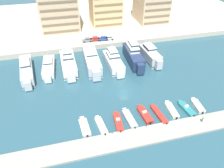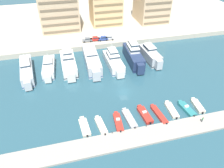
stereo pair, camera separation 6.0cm
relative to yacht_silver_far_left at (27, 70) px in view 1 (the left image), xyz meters
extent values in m
plane|color=#285160|center=(29.39, -17.38, -2.06)|extent=(400.00, 400.00, 0.00)
cube|color=#BCB29E|center=(29.39, 48.16, -1.02)|extent=(180.00, 70.00, 2.08)
cube|color=#9E998E|center=(29.39, -35.86, -1.79)|extent=(120.00, 5.53, 0.55)
cube|color=silver|center=(-0.02, 0.17, -0.32)|extent=(5.39, 17.27, 3.49)
cube|color=silver|center=(0.83, -9.16, -0.23)|extent=(2.29, 2.12, 2.96)
cube|color=#334C7F|center=(-0.02, 0.17, -1.45)|extent=(5.44, 17.45, 0.24)
cube|color=white|center=(-0.13, 1.44, 2.19)|extent=(3.65, 7.38, 1.53)
cube|color=#233342|center=(-0.13, 1.44, 2.34)|extent=(3.69, 7.45, 0.55)
cylinder|color=silver|center=(-0.23, 2.50, 3.85)|extent=(0.16, 0.16, 1.80)
cube|color=silver|center=(-0.82, 9.08, -1.11)|extent=(3.36, 1.19, 0.20)
cube|color=white|center=(7.33, 1.01, -0.65)|extent=(4.72, 13.17, 2.82)
cube|color=white|center=(6.85, -6.32, -0.58)|extent=(2.26, 2.08, 2.40)
cube|color=#334C7F|center=(7.33, 1.01, -1.57)|extent=(4.77, 13.31, 0.24)
cube|color=white|center=(7.39, 1.98, 1.42)|extent=(3.38, 5.62, 1.34)
cube|color=#233342|center=(7.39, 1.98, 1.56)|extent=(3.42, 5.68, 0.48)
cylinder|color=silver|center=(7.44, 2.79, 2.99)|extent=(0.16, 0.16, 1.80)
cube|color=white|center=(7.78, 7.92, -1.29)|extent=(3.35, 1.11, 0.20)
cube|color=white|center=(14.23, 0.97, -0.26)|extent=(4.87, 15.38, 3.61)
cube|color=white|center=(14.27, -7.79, -0.17)|extent=(2.65, 2.41, 3.07)
cube|color=black|center=(14.23, 0.97, -1.43)|extent=(4.92, 15.53, 0.24)
cube|color=white|center=(14.22, 2.12, 2.42)|extent=(3.77, 6.47, 1.75)
cube|color=#233342|center=(14.22, 2.12, 2.59)|extent=(3.82, 6.53, 0.63)
cube|color=white|center=(14.22, 2.12, 4.04)|extent=(2.94, 5.04, 1.49)
cube|color=#233342|center=(14.22, 2.12, 4.19)|extent=(2.98, 5.09, 0.54)
cylinder|color=silver|center=(14.22, 3.09, 5.69)|extent=(0.16, 0.16, 1.80)
cube|color=white|center=(14.19, 9.10, -1.07)|extent=(4.08, 0.92, 0.20)
cube|color=silver|center=(22.67, 1.33, 0.02)|extent=(5.37, 19.30, 4.17)
cube|color=silver|center=(22.33, -9.31, 0.12)|extent=(2.69, 2.46, 3.54)
cube|color=#334C7F|center=(22.67, 1.33, -1.33)|extent=(5.42, 19.49, 0.24)
cube|color=white|center=(22.72, 2.76, 2.78)|extent=(3.96, 8.16, 1.34)
cube|color=#233342|center=(22.72, 2.76, 2.91)|extent=(4.01, 8.24, 0.48)
cylinder|color=silver|center=(22.76, 3.97, 4.35)|extent=(0.16, 0.16, 1.80)
cube|color=silver|center=(23.00, 11.35, -0.92)|extent=(4.07, 1.03, 0.20)
cube|color=white|center=(30.21, -1.49, -0.51)|extent=(4.95, 14.21, 3.12)
cube|color=white|center=(30.35, -9.62, -0.43)|extent=(2.63, 2.40, 2.65)
cube|color=#334C7F|center=(30.21, -1.49, -1.52)|extent=(5.00, 14.35, 0.24)
cube|color=white|center=(30.19, -0.43, 1.89)|extent=(3.77, 6.00, 1.67)
cube|color=#233342|center=(30.19, -0.43, 2.05)|extent=(3.82, 6.06, 0.60)
cube|color=white|center=(30.19, -0.43, 3.38)|extent=(2.94, 4.68, 1.32)
cube|color=#233342|center=(30.19, -0.43, 3.52)|extent=(2.98, 4.73, 0.48)
cylinder|color=silver|center=(30.17, 0.46, 4.95)|extent=(0.16, 0.16, 1.80)
cube|color=white|center=(30.08, 6.02, -1.21)|extent=(4.01, 0.97, 0.20)
cube|color=navy|center=(38.18, -0.48, 0.13)|extent=(5.30, 16.17, 4.38)
cube|color=navy|center=(37.65, -9.41, 0.24)|extent=(2.53, 2.32, 3.73)
cube|color=#192347|center=(38.18, -0.48, -1.30)|extent=(5.36, 16.33, 0.24)
cube|color=white|center=(38.25, 0.71, 3.21)|extent=(3.80, 6.88, 1.78)
cube|color=#233342|center=(38.25, 0.71, 3.38)|extent=(3.85, 6.95, 0.64)
cube|color=white|center=(38.25, 0.71, 4.81)|extent=(2.96, 5.37, 1.44)
cube|color=#233342|center=(38.25, 0.71, 4.96)|extent=(3.00, 5.42, 0.52)
cylinder|color=silver|center=(38.31, 1.72, 6.43)|extent=(0.16, 0.16, 1.80)
cube|color=navy|center=(38.68, 7.92, -0.86)|extent=(3.76, 1.12, 0.20)
cube|color=silver|center=(44.72, -0.83, -0.03)|extent=(4.65, 12.79, 4.07)
cube|color=silver|center=(45.02, -8.07, 0.07)|extent=(2.35, 2.15, 3.46)
cube|color=black|center=(44.72, -0.83, -1.35)|extent=(4.69, 12.92, 0.24)
cube|color=white|center=(44.68, 0.11, 2.80)|extent=(3.43, 5.43, 1.60)
cube|color=#233342|center=(44.68, 0.11, 2.96)|extent=(3.47, 5.49, 0.57)
cylinder|color=silver|center=(44.64, 0.91, 4.50)|extent=(0.16, 0.16, 1.80)
cube|color=silver|center=(44.43, 5.92, -0.95)|extent=(3.53, 1.05, 0.20)
cube|color=beige|center=(15.25, -29.52, -1.70)|extent=(2.44, 6.01, 0.73)
cube|color=beige|center=(15.04, -26.16, -1.70)|extent=(1.20, 1.00, 0.62)
cube|color=silver|center=(15.22, -29.07, -1.04)|extent=(1.18, 0.67, 0.58)
cube|color=#283847|center=(15.20, -28.80, -0.96)|extent=(1.04, 0.14, 0.35)
cube|color=black|center=(15.45, -32.63, -1.55)|extent=(0.38, 0.30, 0.60)
cube|color=beige|center=(19.34, -30.34, -1.54)|extent=(2.40, 5.97, 1.06)
cube|color=beige|center=(18.95, -27.12, -1.54)|extent=(1.03, 0.88, 0.90)
cube|color=black|center=(19.70, -33.41, -1.39)|extent=(0.39, 0.32, 0.60)
cube|color=red|center=(23.89, -30.20, -1.55)|extent=(2.35, 6.33, 1.03)
cube|color=red|center=(24.20, -26.77, -1.55)|extent=(1.05, 0.89, 0.87)
cube|color=silver|center=(23.93, -29.74, -0.80)|extent=(1.03, 0.69, 0.47)
cube|color=#283847|center=(23.95, -29.46, -0.73)|extent=(0.90, 0.16, 0.28)
cube|color=black|center=(23.58, -33.46, -1.40)|extent=(0.38, 0.31, 0.60)
cube|color=#9EA3A8|center=(27.15, -29.62, -1.61)|extent=(2.48, 6.89, 0.90)
cube|color=#9EA3A8|center=(26.86, -25.86, -1.61)|extent=(1.14, 0.96, 0.76)
cube|color=silver|center=(27.11, -29.12, -0.88)|extent=(1.12, 0.68, 0.57)
cube|color=#283847|center=(27.09, -28.84, -0.79)|extent=(0.98, 0.16, 0.34)
cube|color=black|center=(27.42, -33.17, -1.46)|extent=(0.38, 0.31, 0.60)
cube|color=red|center=(31.61, -29.32, -1.56)|extent=(2.51, 6.27, 1.02)
cube|color=red|center=(31.35, -25.86, -1.56)|extent=(1.19, 1.01, 0.86)
cube|color=silver|center=(31.58, -28.87, -0.83)|extent=(1.17, 0.68, 0.43)
cube|color=#283847|center=(31.56, -28.59, -0.76)|extent=(1.03, 0.16, 0.26)
cube|color=black|center=(31.86, -32.56, -1.41)|extent=(0.38, 0.31, 0.60)
cube|color=red|center=(35.39, -30.10, -1.63)|extent=(2.20, 7.26, 0.87)
cube|color=red|center=(35.04, -26.23, -1.63)|extent=(0.92, 0.77, 0.74)
cube|color=black|center=(35.73, -33.84, -1.48)|extent=(0.38, 0.31, 0.60)
cube|color=beige|center=(39.54, -29.31, -1.67)|extent=(2.36, 6.21, 0.79)
cube|color=beige|center=(39.78, -25.89, -1.67)|extent=(1.12, 0.94, 0.67)
cube|color=silver|center=(39.57, -28.86, -1.00)|extent=(1.10, 0.67, 0.56)
cube|color=#283847|center=(39.59, -28.58, -0.91)|extent=(0.97, 0.15, 0.34)
cube|color=black|center=(39.31, -32.53, -1.52)|extent=(0.38, 0.30, 0.60)
cube|color=teal|center=(43.80, -30.07, -1.62)|extent=(2.62, 5.93, 0.89)
cube|color=teal|center=(43.46, -26.81, -1.62)|extent=(1.21, 1.03, 0.76)
cube|color=silver|center=(43.76, -29.65, -0.89)|extent=(1.18, 0.71, 0.56)
cube|color=#283847|center=(43.73, -29.37, -0.81)|extent=(1.02, 0.18, 0.33)
cube|color=black|center=(44.12, -33.11, -1.47)|extent=(0.39, 0.32, 0.60)
cube|color=beige|center=(47.41, -29.72, -1.60)|extent=(2.47, 5.50, 0.93)
cube|color=beige|center=(47.73, -26.69, -1.60)|extent=(1.14, 0.97, 0.79)
cube|color=silver|center=(47.45, -29.33, -0.89)|extent=(1.11, 0.71, 0.49)
cube|color=#283847|center=(47.48, -29.05, -0.82)|extent=(0.96, 0.18, 0.30)
cube|color=black|center=(47.11, -32.55, -1.45)|extent=(0.39, 0.32, 0.60)
cube|color=slate|center=(23.71, 17.11, 0.74)|extent=(4.19, 1.94, 0.80)
cube|color=slate|center=(23.86, 17.11, 1.48)|extent=(2.19, 1.68, 0.68)
cube|color=#1E2833|center=(23.86, 17.11, 1.48)|extent=(2.15, 1.69, 0.37)
cylinder|color=black|center=(22.31, 16.34, 0.34)|extent=(0.65, 0.26, 0.64)
cylinder|color=black|center=(22.41, 18.04, 0.34)|extent=(0.65, 0.26, 0.64)
cylinder|color=black|center=(25.00, 16.19, 0.34)|extent=(0.65, 0.26, 0.64)
cylinder|color=black|center=(25.10, 17.88, 0.34)|extent=(0.65, 0.26, 0.64)
cube|color=red|center=(27.01, 17.18, 0.74)|extent=(4.20, 1.95, 0.80)
cube|color=red|center=(27.16, 17.18, 1.48)|extent=(2.19, 1.69, 0.68)
cube|color=#1E2833|center=(27.16, 17.18, 1.48)|extent=(2.15, 1.70, 0.37)
cylinder|color=black|center=(25.61, 16.42, 0.34)|extent=(0.65, 0.26, 0.64)
cylinder|color=black|center=(25.71, 18.11, 0.34)|extent=(0.65, 0.26, 0.64)
cylinder|color=black|center=(28.30, 16.25, 0.34)|extent=(0.65, 0.26, 0.64)
cylinder|color=black|center=(28.41, 17.95, 0.34)|extent=(0.65, 0.26, 0.64)
cube|color=#28428E|center=(30.51, 16.78, 0.74)|extent=(4.15, 1.83, 0.80)
cube|color=#28428E|center=(30.66, 16.78, 1.48)|extent=(2.15, 1.63, 0.68)
cube|color=#1E2833|center=(30.66, 16.78, 1.48)|extent=(2.11, 1.64, 0.37)
cylinder|color=black|center=(29.13, 15.97, 0.34)|extent=(0.65, 0.24, 0.64)
cylinder|color=black|center=(29.18, 17.67, 0.34)|extent=(0.65, 0.24, 0.64)
cylinder|color=black|center=(31.83, 15.89, 0.34)|extent=(0.65, 0.24, 0.64)
cylinder|color=black|center=(31.88, 17.59, 0.34)|extent=(0.65, 0.24, 0.64)
cube|color=#B7BCC1|center=(33.17, 16.73, 0.74)|extent=(4.25, 2.09, 0.80)
cube|color=#B7BCC1|center=(33.32, 16.72, 1.48)|extent=(2.24, 1.76, 0.68)
cube|color=#1E2833|center=(33.32, 16.72, 1.48)|extent=(2.20, 1.77, 0.37)
cylinder|color=black|center=(31.74, 16.02, 0.34)|extent=(0.66, 0.28, 0.64)
cylinder|color=black|center=(31.91, 17.71, 0.34)|extent=(0.66, 0.28, 0.64)
cylinder|color=black|center=(34.43, 15.76, 0.34)|extent=(0.66, 0.28, 0.64)
cylinder|color=black|center=(34.60, 17.45, 0.34)|extent=(0.66, 0.28, 0.64)
cube|color=#C6AD89|center=(14.02, 34.84, 11.12)|extent=(17.09, 14.76, 22.21)
cube|color=#6D5F4B|center=(14.02, 27.36, 1.61)|extent=(15.72, 0.24, 0.90)
cube|color=#6D5F4B|center=(14.02, 27.36, 4.78)|extent=(15.72, 0.24, 0.90)
cube|color=#6D5F4B|center=(14.02, 27.36, 7.95)|extent=(15.72, 0.24, 0.90)
cube|color=#6D5F4B|center=(14.02, 27.36, 11.12)|extent=(15.72, 0.24, 0.90)
cube|color=#6D5F4B|center=(14.02, 27.36, 14.30)|extent=(15.72, 0.24, 0.90)
cube|color=#E0BC84|center=(36.38, 36.72, 9.33)|extent=(14.33, 13.05, 18.61)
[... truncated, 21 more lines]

